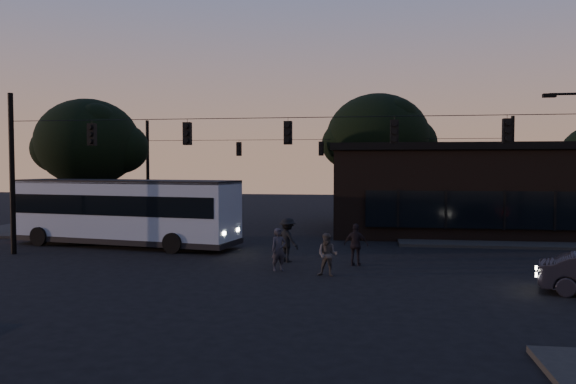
# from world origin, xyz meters

# --- Properties ---
(ground) EXTENTS (120.00, 120.00, 0.00)m
(ground) POSITION_xyz_m (0.00, 0.00, 0.00)
(ground) COLOR black
(ground) RESTS_ON ground
(sidewalk_far_right) EXTENTS (14.00, 10.00, 0.15)m
(sidewalk_far_right) POSITION_xyz_m (12.00, 14.00, 0.07)
(sidewalk_far_right) COLOR black
(sidewalk_far_right) RESTS_ON ground
(sidewalk_far_left) EXTENTS (14.00, 10.00, 0.15)m
(sidewalk_far_left) POSITION_xyz_m (-14.00, 14.00, 0.07)
(sidewalk_far_left) COLOR black
(sidewalk_far_left) RESTS_ON ground
(building) EXTENTS (15.40, 10.41, 5.40)m
(building) POSITION_xyz_m (9.00, 15.97, 2.71)
(building) COLOR black
(building) RESTS_ON ground
(tree_behind) EXTENTS (7.60, 7.60, 9.43)m
(tree_behind) POSITION_xyz_m (4.00, 22.00, 6.19)
(tree_behind) COLOR black
(tree_behind) RESTS_ON ground
(tree_left) EXTENTS (6.40, 6.40, 8.30)m
(tree_left) POSITION_xyz_m (-14.00, 13.00, 5.57)
(tree_left) COLOR black
(tree_left) RESTS_ON ground
(signal_rig_near) EXTENTS (26.24, 0.30, 7.50)m
(signal_rig_near) POSITION_xyz_m (0.00, 4.00, 4.45)
(signal_rig_near) COLOR black
(signal_rig_near) RESTS_ON ground
(signal_rig_far) EXTENTS (26.24, 0.30, 7.50)m
(signal_rig_far) POSITION_xyz_m (0.00, 20.00, 4.20)
(signal_rig_far) COLOR black
(signal_rig_far) RESTS_ON ground
(bus) EXTENTS (12.39, 4.84, 3.41)m
(bus) POSITION_xyz_m (-9.00, 7.21, 1.91)
(bus) COLOR #8290A5
(bus) RESTS_ON ground
(pedestrian_a) EXTENTS (0.73, 0.67, 1.68)m
(pedestrian_a) POSITION_xyz_m (-0.03, 1.69, 0.84)
(pedestrian_a) COLOR black
(pedestrian_a) RESTS_ON ground
(pedestrian_b) EXTENTS (0.88, 0.73, 1.62)m
(pedestrian_b) POSITION_xyz_m (1.96, 0.89, 0.81)
(pedestrian_b) COLOR #363331
(pedestrian_b) RESTS_ON ground
(pedestrian_c) EXTENTS (1.08, 0.59, 1.74)m
(pedestrian_c) POSITION_xyz_m (2.96, 3.27, 0.87)
(pedestrian_c) COLOR black
(pedestrian_c) RESTS_ON ground
(pedestrian_d) EXTENTS (1.39, 1.34, 1.90)m
(pedestrian_d) POSITION_xyz_m (0.01, 3.77, 0.95)
(pedestrian_d) COLOR black
(pedestrian_d) RESTS_ON ground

